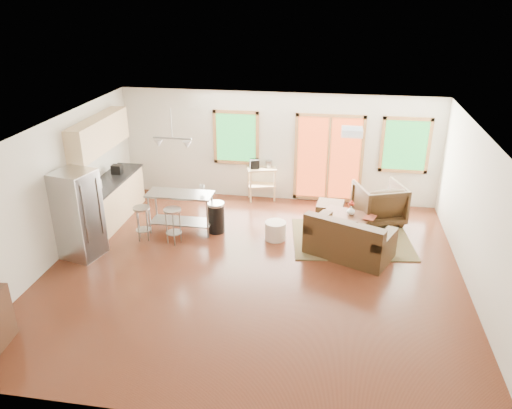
% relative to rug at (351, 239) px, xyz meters
% --- Properties ---
extents(floor, '(7.50, 7.00, 0.02)m').
position_rel_rug_xyz_m(floor, '(-1.79, -1.56, -0.02)').
color(floor, '#3C1A0F').
rests_on(floor, ground).
extents(ceiling, '(7.50, 7.00, 0.02)m').
position_rel_rug_xyz_m(ceiling, '(-1.79, -1.56, 2.60)').
color(ceiling, white).
rests_on(ceiling, ground).
extents(back_wall, '(7.50, 0.02, 2.60)m').
position_rel_rug_xyz_m(back_wall, '(-1.79, 1.95, 1.29)').
color(back_wall, silver).
rests_on(back_wall, ground).
extents(left_wall, '(0.02, 7.00, 2.60)m').
position_rel_rug_xyz_m(left_wall, '(-5.55, -1.56, 1.29)').
color(left_wall, silver).
rests_on(left_wall, ground).
extents(right_wall, '(0.02, 7.00, 2.60)m').
position_rel_rug_xyz_m(right_wall, '(1.97, -1.56, 1.29)').
color(right_wall, silver).
rests_on(right_wall, ground).
extents(front_wall, '(7.50, 0.02, 2.60)m').
position_rel_rug_xyz_m(front_wall, '(-1.79, -5.07, 1.29)').
color(front_wall, silver).
rests_on(front_wall, ground).
extents(window_left, '(1.10, 0.05, 1.30)m').
position_rel_rug_xyz_m(window_left, '(-2.79, 1.90, 1.49)').
color(window_left, '#185721').
rests_on(window_left, back_wall).
extents(french_doors, '(1.60, 0.05, 2.10)m').
position_rel_rug_xyz_m(french_doors, '(-0.59, 1.90, 1.09)').
color(french_doors, '#B43E19').
rests_on(french_doors, back_wall).
extents(window_right, '(1.10, 0.05, 1.30)m').
position_rel_rug_xyz_m(window_right, '(1.11, 1.90, 1.49)').
color(window_right, '#185721').
rests_on(window_right, back_wall).
extents(rug, '(2.59, 2.12, 0.02)m').
position_rel_rug_xyz_m(rug, '(0.00, 0.00, 0.00)').
color(rug, '#3A5434').
rests_on(rug, floor).
extents(loveseat, '(1.80, 1.46, 0.84)m').
position_rel_rug_xyz_m(loveseat, '(-0.08, -0.70, 0.32)').
color(loveseat, '#2F1F10').
rests_on(loveseat, floor).
extents(coffee_table, '(1.12, 0.89, 0.39)m').
position_rel_rug_xyz_m(coffee_table, '(-0.11, 0.39, 0.33)').
color(coffee_table, '#3C2416').
rests_on(coffee_table, floor).
extents(armchair, '(1.21, 1.18, 0.99)m').
position_rel_rug_xyz_m(armchair, '(0.58, 0.96, 0.48)').
color(armchair, '#2F1F10').
rests_on(armchair, floor).
extents(ottoman, '(0.63, 0.63, 0.38)m').
position_rel_rug_xyz_m(ottoman, '(-0.47, 0.93, 0.18)').
color(ottoman, '#2F1F10').
rests_on(ottoman, floor).
extents(pouf, '(0.47, 0.47, 0.38)m').
position_rel_rug_xyz_m(pouf, '(-1.55, -0.23, 0.18)').
color(pouf, beige).
rests_on(pouf, floor).
extents(vase, '(0.19, 0.19, 0.30)m').
position_rel_rug_xyz_m(vase, '(-0.04, 0.37, 0.50)').
color(vase, silver).
rests_on(vase, coffee_table).
extents(book, '(0.22, 0.11, 0.30)m').
position_rel_rug_xyz_m(book, '(0.25, 0.27, 0.54)').
color(book, maroon).
rests_on(book, coffee_table).
extents(cabinets, '(0.64, 2.24, 2.30)m').
position_rel_rug_xyz_m(cabinets, '(-5.27, 0.15, 0.92)').
color(cabinets, '#D6B481').
rests_on(cabinets, floor).
extents(refrigerator, '(0.82, 0.81, 1.71)m').
position_rel_rug_xyz_m(refrigerator, '(-5.13, -1.49, 0.84)').
color(refrigerator, '#B7BABC').
rests_on(refrigerator, floor).
extents(island, '(1.38, 0.55, 0.87)m').
position_rel_rug_xyz_m(island, '(-3.56, -0.19, 0.59)').
color(island, '#B7BABC').
rests_on(island, floor).
extents(cup, '(0.13, 0.11, 0.11)m').
position_rel_rug_xyz_m(cup, '(-3.11, -0.07, 0.99)').
color(cup, white).
rests_on(cup, island).
extents(bar_stool_a, '(0.43, 0.43, 0.72)m').
position_rel_rug_xyz_m(bar_stool_a, '(-4.22, -0.68, 0.52)').
color(bar_stool_a, '#B7BABC').
rests_on(bar_stool_a, floor).
extents(bar_stool_b, '(0.47, 0.47, 0.75)m').
position_rel_rug_xyz_m(bar_stool_b, '(-3.56, -0.72, 0.54)').
color(bar_stool_b, '#B7BABC').
rests_on(bar_stool_b, floor).
extents(trash_can, '(0.45, 0.45, 0.66)m').
position_rel_rug_xyz_m(trash_can, '(-2.83, -0.09, 0.32)').
color(trash_can, black).
rests_on(trash_can, floor).
extents(kitchen_cart, '(0.77, 0.61, 1.03)m').
position_rel_rug_xyz_m(kitchen_cart, '(-2.17, 1.79, 0.69)').
color(kitchen_cart, '#D6B481').
rests_on(kitchen_cart, floor).
extents(ceiling_flush, '(0.35, 0.35, 0.12)m').
position_rel_rug_xyz_m(ceiling_flush, '(-0.19, -0.96, 2.52)').
color(ceiling_flush, white).
rests_on(ceiling_flush, ceiling).
extents(pendant_light, '(0.80, 0.18, 0.79)m').
position_rel_rug_xyz_m(pendant_light, '(-3.69, -0.06, 1.89)').
color(pendant_light, gray).
rests_on(pendant_light, ceiling).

